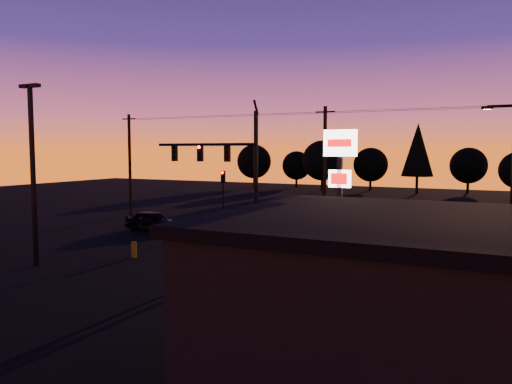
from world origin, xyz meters
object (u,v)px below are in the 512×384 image
pylon_sign (340,172)px  bollard (134,250)px  car_left (153,221)px  traffic_signal_mast (230,167)px  parking_lot_light (33,162)px  streetlight (511,182)px  suv_parked (412,302)px  car_right (388,239)px  secondary_signal (223,191)px

pylon_sign → bollard: 12.26m
bollard → car_left: (-4.65, 7.51, 0.31)m
traffic_signal_mast → parking_lot_light: bearing=-136.6°
streetlight → suv_parked: (-2.94, -8.38, -3.76)m
car_right → bollard: bearing=-41.6°
traffic_signal_mast → suv_parked: 13.71m
streetlight → car_right: streetlight is taller
secondary_signal → streetlight: size_ratio=0.54×
parking_lot_light → suv_parked: bearing=0.4°
car_left → car_right: car_left is taller
car_left → suv_parked: size_ratio=0.91×
parking_lot_light → car_left: (-1.54, 11.33, -4.53)m
car_right → traffic_signal_mast: bearing=-43.0°
secondary_signal → car_left: bearing=-142.0°
secondary_signal → bollard: size_ratio=5.00×
parking_lot_light → suv_parked: parking_lot_light is taller
pylon_sign → suv_parked: 7.28m
pylon_sign → bollard: bearing=-176.6°
bollard → traffic_signal_mast: bearing=36.4°
parking_lot_light → streetlight: 23.05m
parking_lot_light → car_left: size_ratio=2.10×
parking_lot_light → streetlight: bearing=21.7°
suv_parked → bollard: bearing=163.6°
parking_lot_light → car_right: size_ratio=1.96×
parking_lot_light → streetlight: (21.41, 8.50, -0.85)m
parking_lot_light → secondary_signal: bearing=80.2°
traffic_signal_mast → suv_parked: bearing=-31.8°
bollard → suv_parked: suv_parked is taller
traffic_signal_mast → bollard: (-4.30, -3.17, -4.50)m
pylon_sign → traffic_signal_mast: bearing=160.6°
traffic_signal_mast → car_left: traffic_signal_mast is taller
car_left → streetlight: bearing=-93.4°
pylon_sign → suv_parked: size_ratio=1.42×
traffic_signal_mast → car_right: (7.76, 4.96, -4.26)m
pylon_sign → car_right: bearing=84.9°
car_left → car_right: (16.71, 0.63, -0.06)m
secondary_signal → parking_lot_light: bearing=-99.8°
traffic_signal_mast → car_right: bearing=32.6°
car_left → secondary_signal: bearing=-48.4°
traffic_signal_mast → car_right: size_ratio=1.84×
streetlight → parking_lot_light: bearing=-158.3°
suv_parked → parking_lot_light: bearing=177.6°
pylon_sign → car_right: pylon_sign is taller
parking_lot_light → traffic_signal_mast: bearing=43.4°
streetlight → pylon_sign: bearing=-149.9°
secondary_signal → car_left: 5.55m
secondary_signal → streetlight: bearing=-17.6°
suv_parked → traffic_signal_mast: bearing=145.4°
secondary_signal → parking_lot_light: (-2.50, -14.49, 2.41)m
secondary_signal → streetlight: 19.89m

